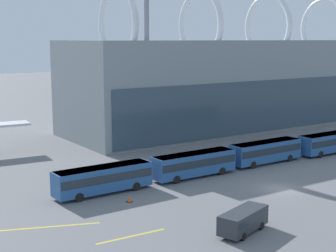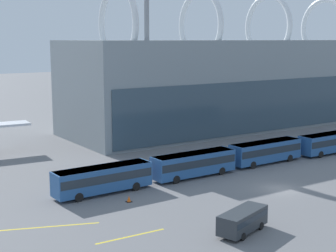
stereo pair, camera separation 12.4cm
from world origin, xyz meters
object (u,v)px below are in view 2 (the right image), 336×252
(service_van_foreground, at_px, (243,219))
(shuttle_bus_3, at_px, (330,142))
(shuttle_bus_1, at_px, (194,163))
(airliner_at_gate_far, at_px, (180,96))
(shuttle_bus_2, at_px, (266,150))
(traffic_cone_0, at_px, (129,199))
(floodlight_mast, at_px, (147,51))
(shuttle_bus_0, at_px, (103,178))

(service_van_foreground, bearing_deg, shuttle_bus_3, 8.80)
(shuttle_bus_1, bearing_deg, airliner_at_gate_far, 56.55)
(shuttle_bus_1, height_order, shuttle_bus_3, same)
(shuttle_bus_1, xyz_separation_m, service_van_foreground, (-7.62, -17.63, -0.60))
(airliner_at_gate_far, distance_m, service_van_foreground, 69.67)
(shuttle_bus_2, height_order, shuttle_bus_3, same)
(shuttle_bus_2, relative_size, service_van_foreground, 1.90)
(traffic_cone_0, bearing_deg, shuttle_bus_3, 5.64)
(shuttle_bus_3, distance_m, service_van_foreground, 37.17)
(shuttle_bus_1, height_order, floodlight_mast, floodlight_mast)
(floodlight_mast, bearing_deg, shuttle_bus_0, -132.58)
(traffic_cone_0, bearing_deg, shuttle_bus_1, 19.80)
(floodlight_mast, bearing_deg, shuttle_bus_3, -44.23)
(airliner_at_gate_far, bearing_deg, shuttle_bus_2, 168.34)
(shuttle_bus_3, xyz_separation_m, service_van_foreground, (-33.02, -17.05, -0.60))
(shuttle_bus_2, xyz_separation_m, service_van_foreground, (-20.32, -17.88, -0.60))
(shuttle_bus_0, height_order, shuttle_bus_1, same)
(shuttle_bus_2, bearing_deg, service_van_foreground, -139.39)
(service_van_foreground, distance_m, floodlight_mast, 41.51)
(shuttle_bus_2, bearing_deg, airliner_at_gate_far, 69.83)
(shuttle_bus_1, distance_m, traffic_cone_0, 12.63)
(shuttle_bus_2, distance_m, traffic_cone_0, 24.95)
(shuttle_bus_1, height_order, shuttle_bus_2, same)
(airliner_at_gate_far, relative_size, service_van_foreground, 6.94)
(shuttle_bus_0, bearing_deg, shuttle_bus_3, -2.23)
(shuttle_bus_2, bearing_deg, traffic_cone_0, -170.33)
(shuttle_bus_1, bearing_deg, service_van_foreground, -113.79)
(airliner_at_gate_far, relative_size, floodlight_mast, 1.49)
(service_van_foreground, bearing_deg, shuttle_bus_2, 22.83)
(shuttle_bus_1, bearing_deg, shuttle_bus_3, -1.72)
(shuttle_bus_3, bearing_deg, service_van_foreground, -152.82)
(airliner_at_gate_far, bearing_deg, shuttle_bus_3, -175.13)
(airliner_at_gate_far, xyz_separation_m, floodlight_mast, (-22.59, -23.10, 10.76))
(shuttle_bus_2, distance_m, service_van_foreground, 27.07)
(airliner_at_gate_far, xyz_separation_m, shuttle_bus_1, (-27.57, -42.40, -2.81))
(shuttle_bus_0, relative_size, shuttle_bus_1, 1.00)
(floodlight_mast, bearing_deg, shuttle_bus_2, -67.94)
(airliner_at_gate_far, bearing_deg, service_van_foreground, 157.39)
(service_van_foreground, bearing_deg, shuttle_bus_0, 87.51)
(shuttle_bus_3, relative_size, floodlight_mast, 0.41)
(service_van_foreground, distance_m, traffic_cone_0, 14.05)
(airliner_at_gate_far, xyz_separation_m, service_van_foreground, (-35.19, -60.03, -3.42))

